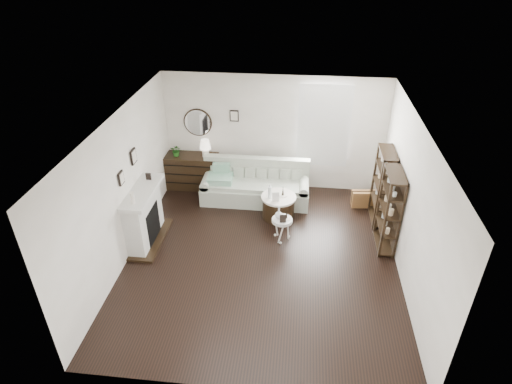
# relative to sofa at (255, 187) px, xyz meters

# --- Properties ---
(room) EXTENTS (5.50, 5.50, 5.50)m
(room) POSITION_rel_sofa_xyz_m (1.08, 0.63, 1.29)
(room) COLOR black
(room) RESTS_ON ground
(fireplace) EXTENTS (0.50, 1.40, 1.84)m
(fireplace) POSITION_rel_sofa_xyz_m (-1.97, -1.77, 0.23)
(fireplace) COLOR silver
(fireplace) RESTS_ON ground
(shelf_unit_far) EXTENTS (0.30, 0.80, 1.60)m
(shelf_unit_far) POSITION_rel_sofa_xyz_m (2.68, -0.52, 0.49)
(shelf_unit_far) COLOR black
(shelf_unit_far) RESTS_ON ground
(shelf_unit_near) EXTENTS (0.30, 0.80, 1.60)m
(shelf_unit_near) POSITION_rel_sofa_xyz_m (2.68, -1.42, 0.49)
(shelf_unit_near) COLOR black
(shelf_unit_near) RESTS_ON ground
(sofa) EXTENTS (2.41, 0.83, 0.93)m
(sofa) POSITION_rel_sofa_xyz_m (0.00, 0.00, 0.00)
(sofa) COLOR #9FA694
(sofa) RESTS_ON ground
(quilt) EXTENTS (0.57, 0.47, 0.14)m
(quilt) POSITION_rel_sofa_xyz_m (-0.79, -0.12, 0.24)
(quilt) COLOR #268B60
(quilt) RESTS_ON sofa
(suitcase) EXTENTS (0.59, 0.24, 0.38)m
(suitcase) POSITION_rel_sofa_xyz_m (2.45, -0.05, -0.12)
(suitcase) COLOR brown
(suitcase) RESTS_ON ground
(dresser) EXTENTS (1.24, 0.53, 0.83)m
(dresser) POSITION_rel_sofa_xyz_m (-1.56, 0.40, 0.10)
(dresser) COLOR black
(dresser) RESTS_ON ground
(table_lamp) EXTENTS (0.32, 0.32, 0.41)m
(table_lamp) POSITION_rel_sofa_xyz_m (-1.20, 0.40, 0.73)
(table_lamp) COLOR white
(table_lamp) RESTS_ON dresser
(potted_plant) EXTENTS (0.26, 0.23, 0.28)m
(potted_plant) POSITION_rel_sofa_xyz_m (-1.87, 0.34, 0.66)
(potted_plant) COLOR #1F5718
(potted_plant) RESTS_ON dresser
(drum_table) EXTENTS (0.74, 0.74, 0.51)m
(drum_table) POSITION_rel_sofa_xyz_m (0.57, -0.67, -0.05)
(drum_table) COLOR black
(drum_table) RESTS_ON ground
(pedestal_table) EXTENTS (0.41, 0.41, 0.49)m
(pedestal_table) POSITION_rel_sofa_xyz_m (0.69, -1.47, 0.14)
(pedestal_table) COLOR white
(pedestal_table) RESTS_ON ground
(eiffel_drum) EXTENTS (0.14, 0.14, 0.19)m
(eiffel_drum) POSITION_rel_sofa_xyz_m (0.65, -0.62, 0.30)
(eiffel_drum) COLOR black
(eiffel_drum) RESTS_ON drum_table
(bottle_drum) EXTENTS (0.08, 0.08, 0.33)m
(bottle_drum) POSITION_rel_sofa_xyz_m (0.38, -0.76, 0.37)
(bottle_drum) COLOR silver
(bottle_drum) RESTS_ON drum_table
(card_frame_drum) EXTENTS (0.16, 0.08, 0.20)m
(card_frame_drum) POSITION_rel_sofa_xyz_m (0.52, -0.86, 0.30)
(card_frame_drum) COLOR silver
(card_frame_drum) RESTS_ON drum_table
(eiffel_ped) EXTENTS (0.12, 0.12, 0.17)m
(eiffel_ped) POSITION_rel_sofa_xyz_m (0.77, -1.44, 0.27)
(eiffel_ped) COLOR black
(eiffel_ped) RESTS_ON pedestal_table
(flask_ped) EXTENTS (0.15, 0.15, 0.27)m
(flask_ped) POSITION_rel_sofa_xyz_m (0.62, -1.45, 0.32)
(flask_ped) COLOR silver
(flask_ped) RESTS_ON pedestal_table
(card_frame_ped) EXTENTS (0.13, 0.07, 0.16)m
(card_frame_ped) POSITION_rel_sofa_xyz_m (0.70, -1.57, 0.26)
(card_frame_ped) COLOR black
(card_frame_ped) RESTS_ON pedestal_table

